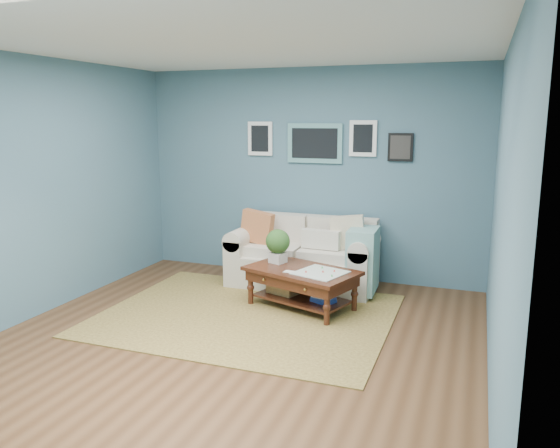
% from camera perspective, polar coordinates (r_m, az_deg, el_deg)
% --- Properties ---
extents(room_shell, '(5.00, 5.02, 2.70)m').
position_cam_1_polar(room_shell, '(4.84, -5.45, 2.55)').
color(room_shell, brown).
rests_on(room_shell, ground).
extents(area_rug, '(3.00, 2.40, 0.01)m').
position_cam_1_polar(area_rug, '(5.90, -3.51, -9.45)').
color(area_rug, brown).
rests_on(area_rug, ground).
extents(loveseat, '(1.84, 0.84, 0.94)m').
position_cam_1_polar(loveseat, '(6.79, 3.08, -3.35)').
color(loveseat, beige).
rests_on(loveseat, ground).
extents(coffee_table, '(1.35, 1.03, 0.83)m').
position_cam_1_polar(coffee_table, '(6.05, 1.84, -5.31)').
color(coffee_table, black).
rests_on(coffee_table, ground).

